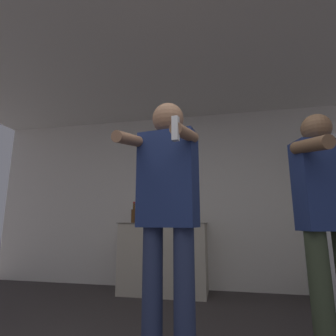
% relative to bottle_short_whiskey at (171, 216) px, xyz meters
% --- Properties ---
extents(wall_back, '(7.00, 0.06, 2.55)m').
position_rel_bottle_short_whiskey_xyz_m(wall_back, '(0.55, 0.33, 0.28)').
color(wall_back, silver).
rests_on(wall_back, ground_plane).
extents(ceiling_slab, '(7.00, 3.60, 0.05)m').
position_rel_bottle_short_whiskey_xyz_m(ceiling_slab, '(0.55, -1.24, 1.58)').
color(ceiling_slab, silver).
rests_on(ceiling_slab, wall_back).
extents(counter, '(1.17, 0.58, 0.91)m').
position_rel_bottle_short_whiskey_xyz_m(counter, '(-0.10, 0.03, -0.54)').
color(counter, '#BCB29E').
rests_on(counter, ground_plane).
extents(bottle_short_whiskey, '(0.08, 0.08, 0.23)m').
position_rel_bottle_short_whiskey_xyz_m(bottle_short_whiskey, '(0.00, 0.00, 0.00)').
color(bottle_short_whiskey, black).
rests_on(bottle_short_whiskey, counter).
extents(bottle_tall_gin, '(0.08, 0.08, 0.29)m').
position_rel_bottle_short_whiskey_xyz_m(bottle_tall_gin, '(-0.54, -0.00, 0.03)').
color(bottle_tall_gin, '#563314').
rests_on(bottle_tall_gin, counter).
extents(bottle_clear_vodka, '(0.08, 0.08, 0.27)m').
position_rel_bottle_short_whiskey_xyz_m(bottle_clear_vodka, '(-0.35, 0.00, 0.01)').
color(bottle_clear_vodka, '#563314').
rests_on(bottle_clear_vodka, counter).
extents(bottle_dark_rum, '(0.07, 0.07, 0.30)m').
position_rel_bottle_short_whiskey_xyz_m(bottle_dark_rum, '(0.13, 0.00, 0.04)').
color(bottle_dark_rum, '#563314').
rests_on(bottle_dark_rum, counter).
extents(person_woman_foreground, '(0.51, 0.56, 1.78)m').
position_rel_bottle_short_whiskey_xyz_m(person_woman_foreground, '(0.32, -1.81, 0.04)').
color(person_woman_foreground, navy).
rests_on(person_woman_foreground, ground_plane).
extents(person_man_side, '(0.52, 0.55, 1.71)m').
position_rel_bottle_short_whiskey_xyz_m(person_man_side, '(1.41, -1.54, -0.02)').
color(person_man_side, '#38422D').
rests_on(person_man_side, ground_plane).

